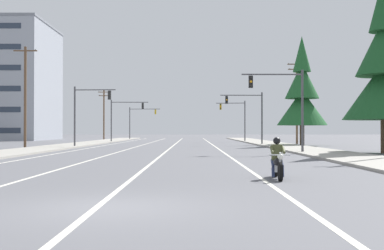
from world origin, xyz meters
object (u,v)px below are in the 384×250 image
(traffic_signal_near_left, at_px, (85,107))
(utility_pole_left_far, at_px, (102,113))
(motorcycle_with_rider, at_px, (276,162))
(traffic_signal_mid_right, at_px, (248,110))
(traffic_signal_far_left, at_px, (137,118))
(traffic_signal_mid_left, at_px, (121,114))
(utility_pole_right_far, at_px, (295,99))
(traffic_signal_far_right, at_px, (235,115))
(utility_pole_left_near, at_px, (24,95))
(conifer_tree_right_verge_near, at_px, (383,70))
(conifer_tree_right_verge_far, at_px, (300,95))
(traffic_signal_near_right, at_px, (283,98))

(traffic_signal_near_left, height_order, utility_pole_left_far, utility_pole_left_far)
(motorcycle_with_rider, height_order, traffic_signal_mid_right, traffic_signal_mid_right)
(traffic_signal_near_left, bearing_deg, traffic_signal_far_left, 89.35)
(traffic_signal_mid_left, distance_m, utility_pole_right_far, 25.49)
(motorcycle_with_rider, bearing_deg, traffic_signal_far_right, 86.18)
(utility_pole_left_near, bearing_deg, utility_pole_left_far, 89.15)
(conifer_tree_right_verge_near, bearing_deg, conifer_tree_right_verge_far, 96.24)
(traffic_signal_far_right, bearing_deg, utility_pole_right_far, -62.20)
(traffic_signal_far_left, height_order, utility_pole_right_far, utility_pole_right_far)
(traffic_signal_far_right, bearing_deg, conifer_tree_right_verge_near, -78.41)
(motorcycle_with_rider, relative_size, traffic_signal_near_right, 0.35)
(conifer_tree_right_verge_near, bearing_deg, motorcycle_with_rider, -120.65)
(motorcycle_with_rider, bearing_deg, utility_pole_left_near, 122.28)
(traffic_signal_near_right, height_order, traffic_signal_near_left, same)
(conifer_tree_right_verge_near, bearing_deg, traffic_signal_far_right, 101.59)
(traffic_signal_mid_left, height_order, traffic_signal_far_right, same)
(traffic_signal_mid_right, height_order, utility_pole_left_far, utility_pole_left_far)
(traffic_signal_mid_right, bearing_deg, traffic_signal_mid_left, 140.53)
(conifer_tree_right_verge_near, bearing_deg, traffic_signal_near_left, 152.12)
(traffic_signal_far_right, bearing_deg, traffic_signal_near_right, -89.82)
(utility_pole_right_far, xyz_separation_m, conifer_tree_right_verge_far, (-0.84, -6.56, 0.02))
(motorcycle_with_rider, relative_size, traffic_signal_far_right, 0.35)
(traffic_signal_mid_left, xyz_separation_m, conifer_tree_right_verge_far, (22.59, -16.48, 1.52))
(traffic_signal_mid_left, bearing_deg, motorcycle_with_rider, -76.25)
(motorcycle_with_rider, distance_m, traffic_signal_mid_right, 40.32)
(motorcycle_with_rider, bearing_deg, utility_pole_left_far, 105.02)
(traffic_signal_mid_right, bearing_deg, utility_pole_right_far, 32.55)
(conifer_tree_right_verge_near, bearing_deg, traffic_signal_mid_left, 125.24)
(conifer_tree_right_verge_far, bearing_deg, traffic_signal_far_left, 120.07)
(motorcycle_with_rider, xyz_separation_m, traffic_signal_far_right, (3.76, 56.32, 3.48))
(traffic_signal_far_left, distance_m, utility_pole_left_far, 8.49)
(traffic_signal_far_right, xyz_separation_m, conifer_tree_right_verge_near, (7.62, -37.13, 2.12))
(motorcycle_with_rider, distance_m, traffic_signal_near_left, 35.48)
(utility_pole_right_far, xyz_separation_m, utility_pole_left_far, (-29.06, 26.19, -0.78))
(traffic_signal_mid_right, relative_size, conifer_tree_right_verge_far, 0.50)
(motorcycle_with_rider, distance_m, traffic_signal_mid_left, 55.71)
(traffic_signal_near_right, xyz_separation_m, conifer_tree_right_verge_far, (5.50, 18.69, 1.57))
(traffic_signal_near_right, relative_size, traffic_signal_mid_right, 1.00)
(conifer_tree_right_verge_far, bearing_deg, utility_pole_right_far, 82.70)
(traffic_signal_far_left, height_order, utility_pole_left_far, utility_pole_left_far)
(traffic_signal_far_left, height_order, conifer_tree_right_verge_far, conifer_tree_right_verge_far)
(traffic_signal_far_right, height_order, utility_pole_left_far, utility_pole_left_far)
(motorcycle_with_rider, xyz_separation_m, traffic_signal_mid_right, (3.80, 39.99, 3.52))
(traffic_signal_far_left, bearing_deg, conifer_tree_right_verge_far, -59.93)
(utility_pole_left_far, xyz_separation_m, conifer_tree_right_verge_far, (28.22, -32.75, 0.80))
(utility_pole_left_near, distance_m, utility_pole_left_far, 39.50)
(conifer_tree_right_verge_far, bearing_deg, traffic_signal_far_right, 106.62)
(motorcycle_with_rider, bearing_deg, conifer_tree_right_verge_near, 59.35)
(traffic_signal_near_left, relative_size, utility_pole_left_far, 0.69)
(utility_pole_left_near, bearing_deg, conifer_tree_right_verge_far, 13.18)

